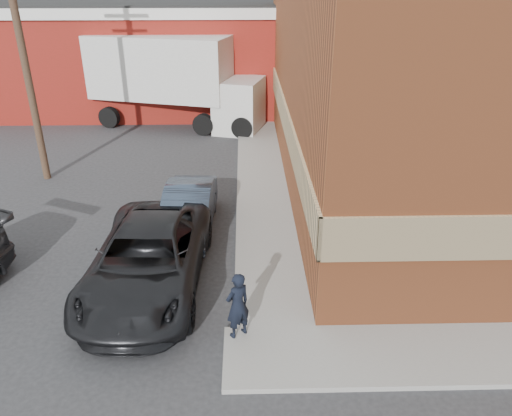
# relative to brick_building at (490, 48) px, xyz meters

# --- Properties ---
(ground) EXTENTS (90.00, 90.00, 0.00)m
(ground) POSITION_rel_brick_building_xyz_m (-8.50, -9.00, -4.68)
(ground) COLOR #28282B
(ground) RESTS_ON ground
(brick_building) EXTENTS (14.25, 18.25, 9.36)m
(brick_building) POSITION_rel_brick_building_xyz_m (0.00, 0.00, 0.00)
(brick_building) COLOR brown
(brick_building) RESTS_ON ground
(sidewalk_west) EXTENTS (1.80, 18.00, 0.12)m
(sidewalk_west) POSITION_rel_brick_building_xyz_m (-7.90, 0.00, -4.62)
(sidewalk_west) COLOR gray
(sidewalk_west) RESTS_ON ground
(warehouse) EXTENTS (16.30, 8.30, 5.60)m
(warehouse) POSITION_rel_brick_building_xyz_m (-14.50, 11.00, -1.87)
(warehouse) COLOR maroon
(warehouse) RESTS_ON ground
(utility_pole) EXTENTS (2.00, 0.26, 9.00)m
(utility_pole) POSITION_rel_brick_building_xyz_m (-16.00, 0.00, 0.06)
(utility_pole) COLOR #483224
(utility_pole) RESTS_ON ground
(man) EXTENTS (0.67, 0.62, 1.53)m
(man) POSITION_rel_brick_building_xyz_m (-8.70, -9.25, -3.80)
(man) COLOR black
(man) RESTS_ON sidewalk_south
(sedan) EXTENTS (1.56, 4.11, 1.34)m
(sedan) POSITION_rel_brick_building_xyz_m (-10.22, -4.22, -4.01)
(sedan) COLOR #2B3748
(sedan) RESTS_ON ground
(suv_a) EXTENTS (2.89, 5.83, 1.59)m
(suv_a) POSITION_rel_brick_building_xyz_m (-10.91, -7.25, -3.89)
(suv_a) COLOR black
(suv_a) RESTS_ON ground
(box_truck) EXTENTS (9.15, 4.92, 4.33)m
(box_truck) POSITION_rel_brick_building_xyz_m (-11.68, 6.77, -2.19)
(box_truck) COLOR silver
(box_truck) RESTS_ON ground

